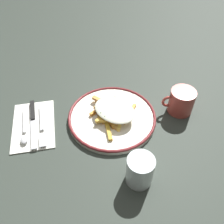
# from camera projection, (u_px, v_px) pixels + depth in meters

# --- Properties ---
(ground_plane) EXTENTS (2.60, 2.60, 0.00)m
(ground_plane) POSITION_uv_depth(u_px,v_px,m) (112.00, 119.00, 0.83)
(ground_plane) COLOR #2E362F
(plate) EXTENTS (0.29, 0.29, 0.02)m
(plate) POSITION_uv_depth(u_px,v_px,m) (112.00, 117.00, 0.83)
(plate) COLOR silver
(plate) RESTS_ON ground_plane
(fries_heap) EXTENTS (0.18, 0.19, 0.04)m
(fries_heap) POSITION_uv_depth(u_px,v_px,m) (113.00, 112.00, 0.81)
(fries_heap) COLOR #E9C352
(fries_heap) RESTS_ON plate
(napkin) EXTENTS (0.15, 0.22, 0.01)m
(napkin) POSITION_uv_depth(u_px,v_px,m) (34.00, 125.00, 0.81)
(napkin) COLOR white
(napkin) RESTS_ON ground_plane
(fork) EXTENTS (0.04, 0.18, 0.01)m
(fork) POSITION_uv_depth(u_px,v_px,m) (42.00, 125.00, 0.80)
(fork) COLOR silver
(fork) RESTS_ON napkin
(knife) EXTENTS (0.04, 0.21, 0.01)m
(knife) POSITION_uv_depth(u_px,v_px,m) (33.00, 119.00, 0.82)
(knife) COLOR black
(knife) RESTS_ON napkin
(spoon) EXTENTS (0.04, 0.15, 0.01)m
(spoon) POSITION_uv_depth(u_px,v_px,m) (24.00, 132.00, 0.78)
(spoon) COLOR silver
(spoon) RESTS_ON napkin
(water_glass) EXTENTS (0.07, 0.07, 0.09)m
(water_glass) POSITION_uv_depth(u_px,v_px,m) (140.00, 170.00, 0.65)
(water_glass) COLOR silver
(water_glass) RESTS_ON ground_plane
(coffee_mug) EXTENTS (0.11, 0.08, 0.09)m
(coffee_mug) POSITION_uv_depth(u_px,v_px,m) (181.00, 101.00, 0.83)
(coffee_mug) COLOR #AB4038
(coffee_mug) RESTS_ON ground_plane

